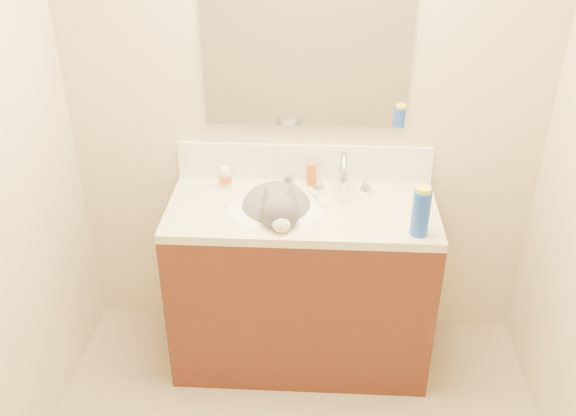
# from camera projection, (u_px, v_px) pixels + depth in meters

# --- Properties ---
(room_shell) EXTENTS (2.24, 2.54, 2.52)m
(room_shell) POSITION_uv_depth(u_px,v_px,m) (291.00, 187.00, 1.69)
(room_shell) COLOR beige
(room_shell) RESTS_ON ground
(vanity_cabinet) EXTENTS (1.20, 0.55, 0.82)m
(vanity_cabinet) POSITION_uv_depth(u_px,v_px,m) (301.00, 288.00, 3.07)
(vanity_cabinet) COLOR #4E2215
(vanity_cabinet) RESTS_ON ground
(counter_slab) EXTENTS (1.20, 0.55, 0.04)m
(counter_slab) POSITION_uv_depth(u_px,v_px,m) (302.00, 210.00, 2.86)
(counter_slab) COLOR beige
(counter_slab) RESTS_ON vanity_cabinet
(basin) EXTENTS (0.45, 0.36, 0.14)m
(basin) POSITION_uv_depth(u_px,v_px,m) (275.00, 223.00, 2.86)
(basin) COLOR white
(basin) RESTS_ON vanity_cabinet
(faucet) EXTENTS (0.28, 0.20, 0.21)m
(faucet) POSITION_uv_depth(u_px,v_px,m) (343.00, 176.00, 2.91)
(faucet) COLOR silver
(faucet) RESTS_ON counter_slab
(cat) EXTENTS (0.41, 0.47, 0.34)m
(cat) POSITION_uv_depth(u_px,v_px,m) (277.00, 211.00, 2.85)
(cat) COLOR #525052
(cat) RESTS_ON basin
(backsplash) EXTENTS (1.20, 0.02, 0.18)m
(backsplash) POSITION_uv_depth(u_px,v_px,m) (304.00, 162.00, 3.03)
(backsplash) COLOR white
(backsplash) RESTS_ON counter_slab
(mirror) EXTENTS (0.90, 0.02, 0.80)m
(mirror) POSITION_uv_depth(u_px,v_px,m) (306.00, 38.00, 2.73)
(mirror) COLOR white
(mirror) RESTS_ON room_shell
(pill_bottle) EXTENTS (0.06, 0.06, 0.10)m
(pill_bottle) POSITION_uv_depth(u_px,v_px,m) (225.00, 178.00, 2.98)
(pill_bottle) COLOR silver
(pill_bottle) RESTS_ON counter_slab
(pill_label) EXTENTS (0.07, 0.07, 0.04)m
(pill_label) POSITION_uv_depth(u_px,v_px,m) (225.00, 179.00, 2.98)
(pill_label) COLOR orange
(pill_label) RESTS_ON pill_bottle
(silver_jar) EXTENTS (0.05, 0.05, 0.06)m
(silver_jar) POSITION_uv_depth(u_px,v_px,m) (289.00, 181.00, 3.00)
(silver_jar) COLOR #B7B7BC
(silver_jar) RESTS_ON counter_slab
(amber_bottle) EXTENTS (0.06, 0.06, 0.11)m
(amber_bottle) POSITION_uv_depth(u_px,v_px,m) (311.00, 174.00, 3.00)
(amber_bottle) COLOR #D35A18
(amber_bottle) RESTS_ON counter_slab
(toothbrush) EXTENTS (0.07, 0.15, 0.01)m
(toothbrush) POSITION_uv_depth(u_px,v_px,m) (317.00, 197.00, 2.91)
(toothbrush) COLOR silver
(toothbrush) RESTS_ON counter_slab
(toothbrush_head) EXTENTS (0.03, 0.04, 0.02)m
(toothbrush_head) POSITION_uv_depth(u_px,v_px,m) (317.00, 197.00, 2.91)
(toothbrush_head) COLOR #6CBCE7
(toothbrush_head) RESTS_ON counter_slab
(spray_can) EXTENTS (0.09, 0.09, 0.20)m
(spray_can) POSITION_uv_depth(u_px,v_px,m) (421.00, 213.00, 2.60)
(spray_can) COLOR blue
(spray_can) RESTS_ON counter_slab
(spray_cap) EXTENTS (0.08, 0.08, 0.04)m
(spray_cap) POSITION_uv_depth(u_px,v_px,m) (423.00, 192.00, 2.55)
(spray_cap) COLOR yellow
(spray_cap) RESTS_ON spray_can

